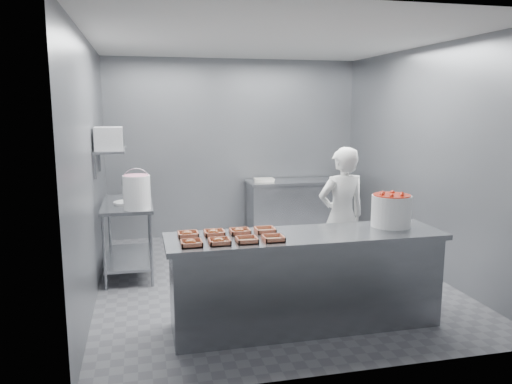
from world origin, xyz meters
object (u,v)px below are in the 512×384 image
at_px(service_counter, 305,280).
at_px(tray_3, 273,238).
at_px(tray_4, 188,234).
at_px(worker, 342,216).
at_px(glaze_bucket, 137,191).
at_px(tray_7, 265,230).
at_px(tray_1, 219,241).
at_px(tray_0, 191,243).
at_px(appliance, 109,139).
at_px(prep_table, 128,227).
at_px(tray_2, 247,240).
at_px(tray_5, 214,233).
at_px(tray_6, 240,231).
at_px(back_counter, 294,208).
at_px(strawberry_tub, 391,209).

relative_size(service_counter, tray_3, 13.88).
height_order(tray_3, tray_4, tray_4).
height_order(service_counter, worker, worker).
bearing_deg(glaze_bucket, tray_7, -49.22).
bearing_deg(tray_1, tray_4, 128.48).
relative_size(service_counter, worker, 1.61).
relative_size(service_counter, tray_0, 13.88).
relative_size(tray_0, worker, 0.12).
relative_size(tray_1, appliance, 0.53).
height_order(tray_0, worker, worker).
bearing_deg(prep_table, appliance, -131.36).
relative_size(tray_2, worker, 0.12).
bearing_deg(tray_5, service_counter, -10.20).
bearing_deg(tray_3, tray_4, 157.33).
bearing_deg(tray_4, tray_2, -32.01).
bearing_deg(tray_6, tray_2, -89.43).
relative_size(tray_0, tray_4, 1.00).
bearing_deg(tray_1, appliance, 117.21).
bearing_deg(worker, prep_table, -27.57).
bearing_deg(tray_7, tray_4, -180.00).
bearing_deg(tray_0, worker, 31.93).
relative_size(tray_1, tray_2, 1.00).
height_order(back_counter, tray_6, tray_6).
bearing_deg(back_counter, tray_3, -110.27).
xyz_separation_m(tray_6, tray_7, (0.24, 0.00, -0.00)).
xyz_separation_m(tray_1, glaze_bucket, (-0.69, 1.66, 0.18)).
xyz_separation_m(tray_1, strawberry_tub, (1.75, 0.24, 0.15)).
bearing_deg(tray_4, worker, 24.72).
bearing_deg(glaze_bucket, tray_0, -74.87).
bearing_deg(tray_4, service_counter, -7.97).
height_order(glaze_bucket, appliance, appliance).
bearing_deg(tray_5, tray_7, 0.00).
height_order(strawberry_tub, glaze_bucket, glaze_bucket).
bearing_deg(worker, tray_3, 39.35).
distance_m(service_counter, tray_2, 0.77).
bearing_deg(tray_6, tray_4, 180.00).
relative_size(tray_0, tray_7, 1.00).
bearing_deg(tray_3, worker, 45.62).
xyz_separation_m(service_counter, tray_3, (-0.36, -0.15, 0.47)).
height_order(service_counter, appliance, appliance).
height_order(tray_5, worker, worker).
height_order(back_counter, strawberry_tub, strawberry_tub).
height_order(tray_1, tray_2, tray_1).
distance_m(tray_1, worker, 1.99).
height_order(prep_table, tray_6, tray_6).
bearing_deg(tray_6, service_counter, -14.15).
bearing_deg(tray_6, tray_5, 180.00).
relative_size(prep_table, tray_2, 6.40).
height_order(service_counter, tray_2, tray_2).
bearing_deg(worker, glaze_bucket, -18.65).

